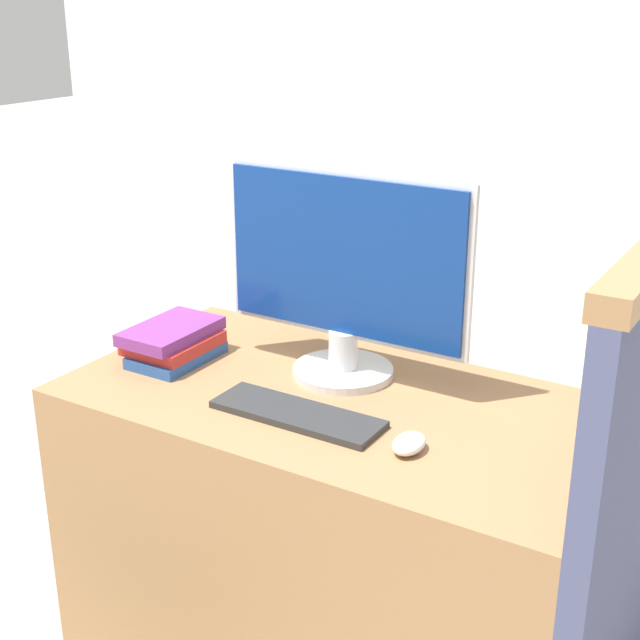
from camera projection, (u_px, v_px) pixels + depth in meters
The scene contains 6 objects.
desk at pixel (336, 533), 2.19m from camera, with size 1.27×0.68×0.74m.
carrel_divider at pixel (626, 518), 1.82m from camera, with size 0.07×0.78×1.21m.
monitor at pixel (344, 274), 2.09m from camera, with size 0.64×0.25×0.50m.
keyboard at pixel (297, 414), 1.96m from camera, with size 0.39×0.13×0.02m.
mouse at pixel (409, 444), 1.81m from camera, with size 0.06×0.09×0.04m.
book_stack at pixel (173, 342), 2.25m from camera, with size 0.18×0.25×0.09m.
Camera 1 is at (0.94, -1.27, 1.63)m, focal length 50.00 mm.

